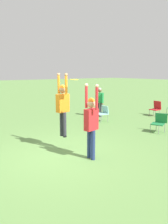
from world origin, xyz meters
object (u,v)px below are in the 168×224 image
at_px(frisbee, 74,80).
at_px(person_spectator_far, 100,99).
at_px(camping_chair_1, 159,122).
at_px(person_jumping, 63,104).
at_px(camping_chair_2, 103,112).
at_px(camping_chair_3, 156,108).
at_px(person_defending, 91,120).

relative_size(frisbee, person_spectator_far, 0.15).
distance_m(frisbee, camping_chair_1, 4.70).
relative_size(person_jumping, camping_chair_2, 2.57).
bearing_deg(camping_chair_1, camping_chair_3, -75.32).
xyz_separation_m(person_defending, frisbee, (-0.63, -0.16, 1.13)).
relative_size(person_jumping, frisbee, 8.59).
distance_m(person_defending, frisbee, 1.31).
height_order(camping_chair_3, person_spectator_far, person_spectator_far).
relative_size(person_jumping, camping_chair_3, 2.42).
bearing_deg(camping_chair_2, frisbee, 135.80).
xyz_separation_m(person_jumping, frisbee, (0.60, 0.05, 0.79)).
distance_m(person_defending, camping_chair_2, 5.05).
bearing_deg(person_jumping, camping_chair_2, 21.55).
distance_m(person_jumping, camping_chair_1, 4.54).
xyz_separation_m(person_defending, camping_chair_2, (-3.52, 3.55, -0.70)).
height_order(camping_chair_1, camping_chair_3, camping_chair_3).
distance_m(camping_chair_3, person_spectator_far, 3.36).
distance_m(camping_chair_1, camping_chair_3, 3.63).
bearing_deg(frisbee, person_jumping, -175.18).
distance_m(person_jumping, frisbee, 0.99).
height_order(person_jumping, person_spectator_far, person_jumping).
xyz_separation_m(person_jumping, camping_chair_2, (-2.29, 3.76, -1.05)).
distance_m(person_jumping, camping_chair_3, 7.47).
bearing_deg(camping_chair_1, person_jumping, 58.34).
xyz_separation_m(person_defending, person_spectator_far, (-4.57, 4.21, -0.20)).
xyz_separation_m(frisbee, camping_chair_2, (-2.89, 3.71, -1.83)).
height_order(person_jumping, person_defending, person_jumping).
relative_size(camping_chair_1, camping_chair_3, 0.93).
bearing_deg(person_defending, person_spectator_far, -142.46).
bearing_deg(person_spectator_far, camping_chair_2, -74.84).
xyz_separation_m(person_jumping, person_defending, (1.23, 0.21, -0.34)).
distance_m(person_jumping, person_defending, 1.30).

